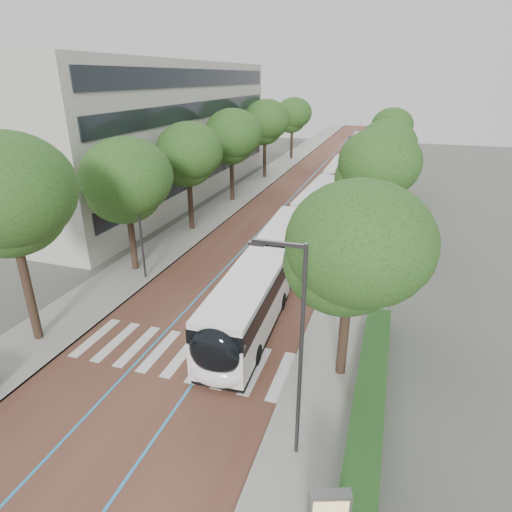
# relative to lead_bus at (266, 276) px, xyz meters

# --- Properties ---
(ground) EXTENTS (160.00, 160.00, 0.00)m
(ground) POSITION_rel_lead_bus_xyz_m (-2.48, -7.59, -1.63)
(ground) COLOR #51544C
(ground) RESTS_ON ground
(road) EXTENTS (11.00, 140.00, 0.02)m
(road) POSITION_rel_lead_bus_xyz_m (-2.48, 32.41, -1.62)
(road) COLOR #553026
(road) RESTS_ON ground
(sidewalk_left) EXTENTS (4.00, 140.00, 0.12)m
(sidewalk_left) POSITION_rel_lead_bus_xyz_m (-9.98, 32.41, -1.57)
(sidewalk_left) COLOR #999691
(sidewalk_left) RESTS_ON ground
(sidewalk_right) EXTENTS (4.00, 140.00, 0.12)m
(sidewalk_right) POSITION_rel_lead_bus_xyz_m (5.02, 32.41, -1.57)
(sidewalk_right) COLOR #999691
(sidewalk_right) RESTS_ON ground
(kerb_left) EXTENTS (0.20, 140.00, 0.14)m
(kerb_left) POSITION_rel_lead_bus_xyz_m (-8.08, 32.41, -1.57)
(kerb_left) COLOR gray
(kerb_left) RESTS_ON ground
(kerb_right) EXTENTS (0.20, 140.00, 0.14)m
(kerb_right) POSITION_rel_lead_bus_xyz_m (3.12, 32.41, -1.57)
(kerb_right) COLOR gray
(kerb_right) RESTS_ON ground
(zebra_crossing) EXTENTS (10.55, 3.60, 0.01)m
(zebra_crossing) POSITION_rel_lead_bus_xyz_m (-2.28, -6.59, -1.60)
(zebra_crossing) COLOR silver
(zebra_crossing) RESTS_ON ground
(lane_line_left) EXTENTS (0.12, 126.00, 0.01)m
(lane_line_left) POSITION_rel_lead_bus_xyz_m (-4.08, 32.41, -1.60)
(lane_line_left) COLOR #2889CC
(lane_line_left) RESTS_ON road
(lane_line_right) EXTENTS (0.12, 126.00, 0.01)m
(lane_line_right) POSITION_rel_lead_bus_xyz_m (-0.88, 32.41, -1.60)
(lane_line_right) COLOR #2889CC
(lane_line_right) RESTS_ON road
(office_building) EXTENTS (18.11, 40.00, 14.00)m
(office_building) POSITION_rel_lead_bus_xyz_m (-21.96, 20.41, 5.37)
(office_building) COLOR beige
(office_building) RESTS_ON ground
(hedge) EXTENTS (1.20, 14.00, 0.80)m
(hedge) POSITION_rel_lead_bus_xyz_m (6.62, -7.59, -1.11)
(hedge) COLOR #17431A
(hedge) RESTS_ON sidewalk_right
(streetlight_near) EXTENTS (1.82, 0.20, 8.00)m
(streetlight_near) POSITION_rel_lead_bus_xyz_m (4.14, -10.59, 3.19)
(streetlight_near) COLOR #333335
(streetlight_near) RESTS_ON sidewalk_right
(streetlight_far) EXTENTS (1.82, 0.20, 8.00)m
(streetlight_far) POSITION_rel_lead_bus_xyz_m (4.14, 14.41, 3.19)
(streetlight_far) COLOR #333335
(streetlight_far) RESTS_ON sidewalk_right
(lamp_post_left) EXTENTS (0.14, 0.14, 8.00)m
(lamp_post_left) POSITION_rel_lead_bus_xyz_m (-8.58, 0.41, 2.49)
(lamp_post_left) COLOR #333335
(lamp_post_left) RESTS_ON sidewalk_left
(trees_left) EXTENTS (6.04, 60.82, 9.92)m
(trees_left) POSITION_rel_lead_bus_xyz_m (-9.98, 16.57, 4.99)
(trees_left) COLOR black
(trees_left) RESTS_ON ground
(trees_right) EXTENTS (5.91, 47.52, 9.14)m
(trees_right) POSITION_rel_lead_bus_xyz_m (5.22, 12.33, 4.60)
(trees_right) COLOR black
(trees_right) RESTS_ON ground
(lead_bus) EXTENTS (3.15, 18.47, 3.20)m
(lead_bus) POSITION_rel_lead_bus_xyz_m (0.00, 0.00, 0.00)
(lead_bus) COLOR black
(lead_bus) RESTS_ON ground
(bus_queued_0) EXTENTS (2.87, 12.46, 3.20)m
(bus_queued_0) POSITION_rel_lead_bus_xyz_m (0.26, 15.78, -0.00)
(bus_queued_0) COLOR white
(bus_queued_0) RESTS_ON ground
(bus_queued_1) EXTENTS (2.71, 12.43, 3.20)m
(bus_queued_1) POSITION_rel_lead_bus_xyz_m (0.42, 28.39, -0.00)
(bus_queued_1) COLOR white
(bus_queued_1) RESTS_ON ground
(bus_queued_2) EXTENTS (2.64, 12.42, 3.20)m
(bus_queued_2) POSITION_rel_lead_bus_xyz_m (0.57, 42.38, -0.00)
(bus_queued_2) COLOR white
(bus_queued_2) RESTS_ON ground
(bus_queued_3) EXTENTS (2.58, 12.41, 3.20)m
(bus_queued_3) POSITION_rel_lead_bus_xyz_m (0.19, 54.60, -0.00)
(bus_queued_3) COLOR white
(bus_queued_3) RESTS_ON ground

